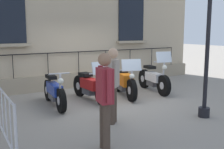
{
  "coord_description": "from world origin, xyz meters",
  "views": [
    {
      "loc": [
        7.12,
        -4.5,
        2.13
      ],
      "look_at": [
        0.06,
        0.0,
        0.8
      ],
      "focal_mm": 44.13,
      "sensor_mm": 36.0,
      "label": 1
    }
  ],
  "objects": [
    {
      "name": "motorcycle_red",
      "position": [
        -0.19,
        -0.62,
        0.45
      ],
      "size": [
        2.1,
        0.71,
        1.27
      ],
      "color": "black",
      "rests_on": "ground_plane"
    },
    {
      "name": "motorcycle_blue",
      "position": [
        -0.21,
        -1.77,
        0.41
      ],
      "size": [
        2.08,
        0.6,
        1.05
      ],
      "color": "black",
      "rests_on": "ground_plane"
    },
    {
      "name": "motorcycle_orange",
      "position": [
        -0.13,
        0.61,
        0.46
      ],
      "size": [
        2.09,
        0.94,
        1.29
      ],
      "color": "black",
      "rests_on": "ground_plane"
    },
    {
      "name": "crowd_barrier",
      "position": [
        1.87,
        -3.53,
        0.57
      ],
      "size": [
        2.26,
        0.16,
        1.05
      ],
      "color": "#B7B7BF",
      "rests_on": "ground_plane"
    },
    {
      "name": "ground_plane",
      "position": [
        0.0,
        0.0,
        0.0
      ],
      "size": [
        60.0,
        60.0,
        0.0
      ],
      "primitive_type": "plane",
      "color": "gray"
    },
    {
      "name": "lamppost",
      "position": [
        2.75,
        1.01,
        2.65
      ],
      "size": [
        0.3,
        1.0,
        3.75
      ],
      "color": "black",
      "rests_on": "ground_plane"
    },
    {
      "name": "pedestrian_standing",
      "position": [
        3.05,
        -2.06,
        1.0
      ],
      "size": [
        0.52,
        0.28,
        1.76
      ],
      "color": "#47382D",
      "rests_on": "ground_plane"
    },
    {
      "name": "motorcycle_white",
      "position": [
        -0.12,
        1.86,
        0.44
      ],
      "size": [
        2.11,
        0.79,
        1.46
      ],
      "color": "black",
      "rests_on": "ground_plane"
    },
    {
      "name": "pedestrian_walking",
      "position": [
        1.92,
        -1.16,
        0.99
      ],
      "size": [
        0.4,
        0.42,
        1.75
      ],
      "color": "#47382D",
      "rests_on": "ground_plane"
    }
  ]
}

